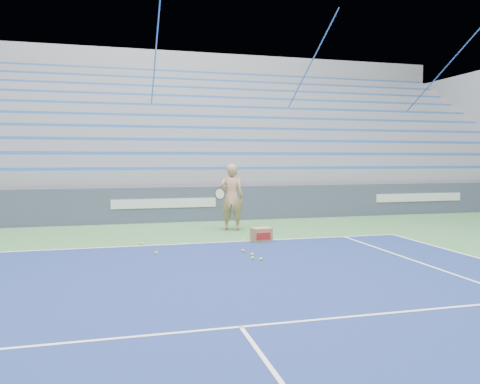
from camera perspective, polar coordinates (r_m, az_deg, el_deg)
sponsor_barrier at (r=14.73m, az=-9.22°, el=-1.51°), size 30.00×0.32×1.10m
bleachers at (r=20.37m, az=-10.78°, el=5.07°), size 31.00×9.15×7.30m
tennis_player at (r=12.88m, az=-1.04°, el=-0.62°), size 0.99×0.94×1.83m
ball_box at (r=11.12m, az=2.62°, el=-5.24°), size 0.49×0.40×0.34m
tennis_ball_0 at (r=10.99m, az=-11.94°, el=-6.14°), size 0.07×0.07×0.07m
tennis_ball_1 at (r=9.82m, az=-10.17°, el=-7.33°), size 0.07×0.07×0.07m
tennis_ball_2 at (r=9.18m, az=1.55°, el=-8.06°), size 0.07×0.07×0.07m
tennis_ball_3 at (r=11.21m, az=0.43°, el=-5.85°), size 0.07×0.07×0.07m
tennis_ball_4 at (r=9.51m, az=1.50°, el=-7.64°), size 0.07×0.07×0.07m
tennis_ball_5 at (r=9.88m, az=0.35°, el=-7.19°), size 0.07×0.07×0.07m
tennis_ball_6 at (r=9.08m, az=2.57°, el=-8.20°), size 0.07×0.07×0.07m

